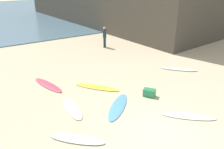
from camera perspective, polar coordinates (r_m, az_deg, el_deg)
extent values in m
plane|color=#C6B28E|center=(8.70, 11.35, -14.54)|extent=(120.00, 120.00, 0.00)
ellipsoid|color=#5499E5|center=(10.08, 1.51, -8.02)|extent=(2.17, 1.99, 0.06)
ellipsoid|color=#DE465F|center=(12.42, -15.71, -2.54)|extent=(1.02, 2.45, 0.08)
ellipsoid|color=silver|center=(8.38, -8.76, -15.66)|extent=(1.77, 1.80, 0.08)
ellipsoid|color=#EFE9C5|center=(10.15, -10.02, -8.17)|extent=(0.82, 2.17, 0.07)
ellipsoid|color=yellow|center=(11.76, -3.76, -3.19)|extent=(1.84, 2.19, 0.07)
ellipsoid|color=#ECE9C9|center=(9.95, 18.56, -9.82)|extent=(1.93, 1.89, 0.07)
ellipsoid|color=white|center=(14.59, 16.42, 1.32)|extent=(1.83, 1.91, 0.09)
cylinder|color=#1E3342|center=(18.40, -1.95, 7.92)|extent=(0.14, 0.14, 0.79)
cylinder|color=#1E3342|center=(18.58, -1.75, 8.08)|extent=(0.14, 0.14, 0.79)
cylinder|color=#1E3342|center=(18.31, -1.88, 10.18)|extent=(0.39, 0.39, 0.66)
sphere|color=tan|center=(18.22, -1.90, 11.51)|extent=(0.21, 0.21, 0.21)
cube|color=#287F51|center=(11.02, 9.34, -4.53)|extent=(0.59, 0.65, 0.37)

